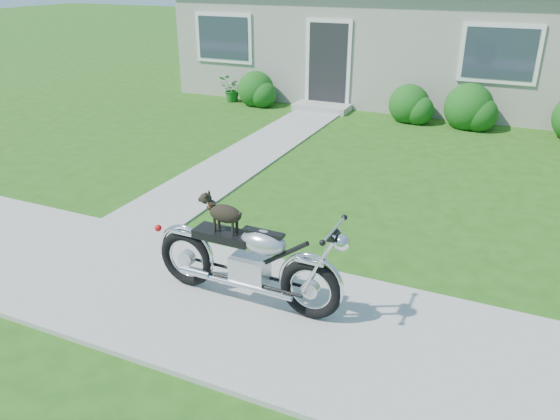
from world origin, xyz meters
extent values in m
plane|color=#235114|center=(0.00, 0.00, 0.00)|extent=(80.00, 80.00, 0.00)
cube|color=#9E9B93|center=(0.00, 0.00, 0.02)|extent=(24.00, 2.20, 0.04)
cube|color=#9E9B93|center=(-1.50, 5.00, 0.01)|extent=(1.20, 8.00, 0.03)
cube|color=#ABA89B|center=(0.00, 12.00, 1.50)|extent=(12.00, 6.00, 3.00)
cube|color=black|center=(-1.50, 8.97, 1.05)|extent=(1.00, 0.06, 2.10)
cube|color=#9E9B93|center=(-1.50, 8.62, 0.08)|extent=(1.40, 0.70, 0.16)
cube|color=#2D3847|center=(-4.50, 8.97, 1.60)|extent=(1.70, 0.05, 1.30)
cube|color=#2D3847|center=(2.50, 8.97, 1.60)|extent=(1.70, 0.05, 1.30)
sphere|color=#175015|center=(0.72, 8.50, 0.40)|extent=(0.94, 0.94, 0.94)
sphere|color=#175015|center=(-3.31, 8.50, 0.40)|extent=(0.95, 0.95, 0.95)
sphere|color=#175015|center=(2.06, 8.50, 0.46)|extent=(1.08, 1.08, 1.08)
imported|color=#19611D|center=(-4.08, 8.55, 0.33)|extent=(0.76, 0.78, 0.66)
imported|color=#3C6B1D|center=(1.85, 8.55, 0.43)|extent=(0.64, 0.64, 0.85)
torus|color=black|center=(1.55, 0.10, 0.38)|extent=(0.67, 0.12, 0.67)
torus|color=black|center=(0.05, 0.12, 0.38)|extent=(0.67, 0.12, 0.67)
cube|color=#B5B5B9|center=(0.85, 0.11, 0.42)|extent=(0.40, 0.25, 0.30)
ellipsoid|color=#B5B5B9|center=(1.02, 0.11, 0.79)|extent=(0.51, 0.30, 0.26)
cube|color=black|center=(0.55, 0.12, 0.78)|extent=(0.65, 0.27, 0.09)
cube|color=silver|center=(1.55, 0.10, 0.72)|extent=(0.30, 0.14, 0.03)
cube|color=silver|center=(0.05, 0.12, 0.72)|extent=(0.30, 0.14, 0.03)
cylinder|color=silver|center=(1.77, 0.10, 1.09)|extent=(0.04, 0.60, 0.03)
sphere|color=silver|center=(1.85, 0.10, 0.98)|extent=(0.17, 0.17, 0.17)
cylinder|color=silver|center=(0.85, -0.02, 0.29)|extent=(1.10, 0.08, 0.06)
ellipsoid|color=black|center=(0.58, 0.12, 1.03)|extent=(0.37, 0.18, 0.20)
sphere|color=black|center=(0.35, 0.12, 1.16)|extent=(0.12, 0.12, 0.12)
cylinder|color=black|center=(0.47, 0.16, 0.90)|extent=(0.03, 0.03, 0.15)
cylinder|color=black|center=(0.47, 0.07, 0.90)|extent=(0.03, 0.03, 0.15)
cylinder|color=black|center=(0.69, 0.16, 0.90)|extent=(0.03, 0.03, 0.15)
cylinder|color=black|center=(0.69, 0.07, 0.90)|extent=(0.03, 0.03, 0.15)
torus|color=#C66434|center=(0.41, 0.12, 1.10)|extent=(0.06, 0.10, 0.10)
camera|label=1|loc=(3.22, -4.31, 3.37)|focal=35.00mm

